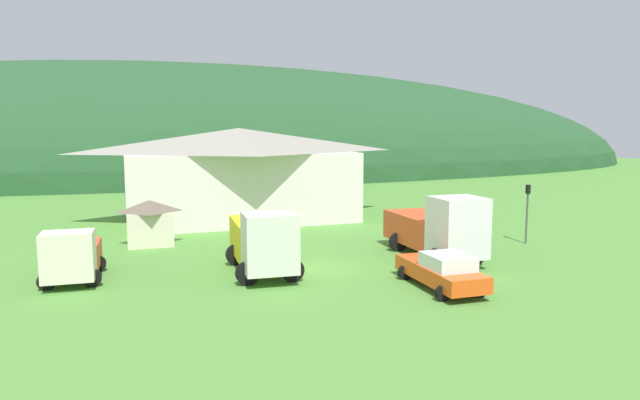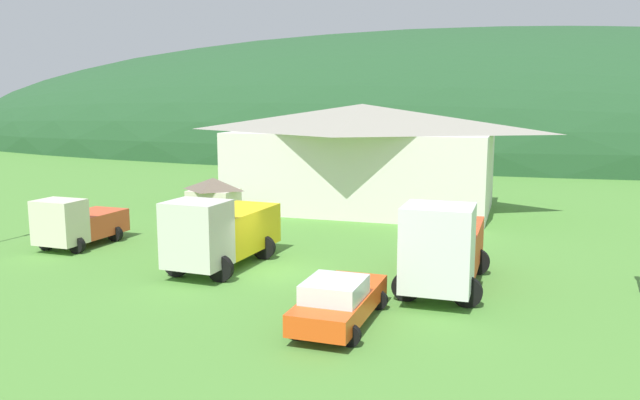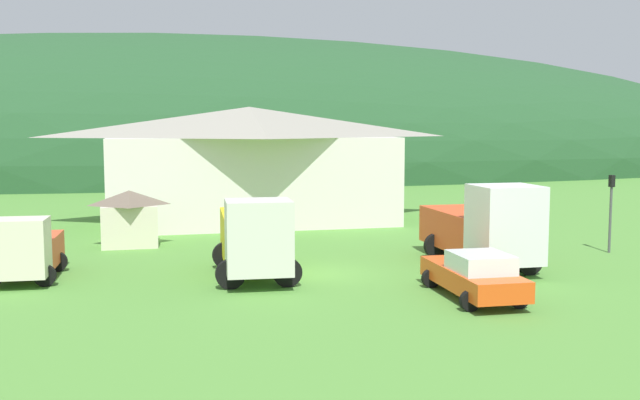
# 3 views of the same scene
# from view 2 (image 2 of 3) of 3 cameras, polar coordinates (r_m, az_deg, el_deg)

# --- Properties ---
(ground_plane) EXTENTS (200.00, 200.00, 0.00)m
(ground_plane) POSITION_cam_2_polar(r_m,az_deg,el_deg) (27.10, -3.97, -6.61)
(ground_plane) COLOR #518C38
(forested_hill_backdrop) EXTENTS (172.87, 60.00, 34.23)m
(forested_hill_backdrop) POSITION_cam_2_polar(r_m,az_deg,el_deg) (93.15, 11.81, 4.42)
(forested_hill_backdrop) COLOR #234C28
(forested_hill_backdrop) RESTS_ON ground
(depot_building) EXTENTS (18.13, 10.02, 7.06)m
(depot_building) POSITION_cam_2_polar(r_m,az_deg,el_deg) (42.26, 3.83, 4.08)
(depot_building) COLOR white
(depot_building) RESTS_ON ground
(play_shed_cream) EXTENTS (2.88, 2.32, 2.77)m
(play_shed_cream) POSITION_cam_2_polar(r_m,az_deg,el_deg) (37.71, -9.66, -0.02)
(play_shed_cream) COLOR beige
(play_shed_cream) RESTS_ON ground
(light_truck_cream) EXTENTS (2.82, 4.80, 2.56)m
(light_truck_cream) POSITION_cam_2_polar(r_m,az_deg,el_deg) (33.71, -21.30, -1.93)
(light_truck_cream) COLOR beige
(light_truck_cream) RESTS_ON ground
(flatbed_truck_yellow) EXTENTS (3.43, 6.68, 3.26)m
(flatbed_truck_yellow) POSITION_cam_2_polar(r_m,az_deg,el_deg) (27.72, -9.06, -2.84)
(flatbed_truck_yellow) COLOR silver
(flatbed_truck_yellow) RESTS_ON ground
(heavy_rig_white) EXTENTS (3.30, 7.37, 3.63)m
(heavy_rig_white) POSITION_cam_2_polar(r_m,az_deg,el_deg) (24.77, 11.22, -4.15)
(heavy_rig_white) COLOR white
(heavy_rig_white) RESTS_ON ground
(service_pickup_orange) EXTENTS (2.47, 5.26, 1.66)m
(service_pickup_orange) POSITION_cam_2_polar(r_m,az_deg,el_deg) (20.78, 1.74, -9.14)
(service_pickup_orange) COLOR #EE5017
(service_pickup_orange) RESTS_ON ground
(traffic_cone_near_pickup) EXTENTS (0.36, 0.36, 0.56)m
(traffic_cone_near_pickup) POSITION_cam_2_polar(r_m,az_deg,el_deg) (23.13, 1.65, -9.38)
(traffic_cone_near_pickup) COLOR orange
(traffic_cone_near_pickup) RESTS_ON ground
(traffic_cone_mid_row) EXTENTS (0.36, 0.36, 0.53)m
(traffic_cone_mid_row) POSITION_cam_2_polar(r_m,az_deg,el_deg) (30.89, -7.10, -4.69)
(traffic_cone_mid_row) COLOR orange
(traffic_cone_mid_row) RESTS_ON ground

